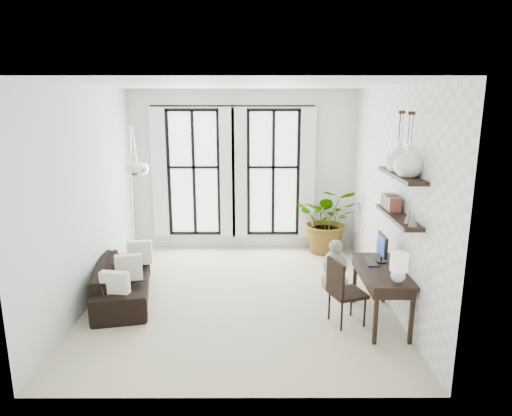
{
  "coord_description": "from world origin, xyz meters",
  "views": [
    {
      "loc": [
        0.23,
        -6.62,
        3.0
      ],
      "look_at": [
        0.25,
        0.3,
        1.35
      ],
      "focal_mm": 32.0,
      "sensor_mm": 36.0,
      "label": 1
    }
  ],
  "objects_px": {
    "sofa": "(123,281)",
    "desk": "(383,274)",
    "desk_chair": "(342,288)",
    "arc_lamp": "(132,165)",
    "plant": "(328,220)",
    "buddha": "(335,267)"
  },
  "relations": [
    {
      "from": "sofa",
      "to": "desk",
      "type": "distance_m",
      "value": 3.86
    },
    {
      "from": "desk",
      "to": "desk_chair",
      "type": "bearing_deg",
      "value": -178.36
    },
    {
      "from": "buddha",
      "to": "desk",
      "type": "bearing_deg",
      "value": -72.2
    },
    {
      "from": "sofa",
      "to": "plant",
      "type": "height_order",
      "value": "plant"
    },
    {
      "from": "arc_lamp",
      "to": "buddha",
      "type": "height_order",
      "value": "arc_lamp"
    },
    {
      "from": "desk",
      "to": "buddha",
      "type": "bearing_deg",
      "value": 107.8
    },
    {
      "from": "desk",
      "to": "arc_lamp",
      "type": "height_order",
      "value": "arc_lamp"
    },
    {
      "from": "desk_chair",
      "to": "desk",
      "type": "bearing_deg",
      "value": -17.03
    },
    {
      "from": "desk",
      "to": "arc_lamp",
      "type": "relative_size",
      "value": 0.51
    },
    {
      "from": "sofa",
      "to": "desk_chair",
      "type": "distance_m",
      "value": 3.33
    },
    {
      "from": "plant",
      "to": "arc_lamp",
      "type": "height_order",
      "value": "arc_lamp"
    },
    {
      "from": "desk",
      "to": "arc_lamp",
      "type": "distance_m",
      "value": 4.1
    },
    {
      "from": "desk",
      "to": "buddha",
      "type": "relative_size",
      "value": 1.65
    },
    {
      "from": "plant",
      "to": "buddha",
      "type": "distance_m",
      "value": 1.8
    },
    {
      "from": "sofa",
      "to": "arc_lamp",
      "type": "xyz_separation_m",
      "value": [
        0.1,
        0.55,
        1.71
      ]
    },
    {
      "from": "arc_lamp",
      "to": "buddha",
      "type": "relative_size",
      "value": 3.26
    },
    {
      "from": "desk",
      "to": "desk_chair",
      "type": "xyz_separation_m",
      "value": [
        -0.54,
        -0.02,
        -0.2
      ]
    },
    {
      "from": "desk_chair",
      "to": "buddha",
      "type": "bearing_deg",
      "value": 65.5
    },
    {
      "from": "sofa",
      "to": "desk",
      "type": "xyz_separation_m",
      "value": [
        3.75,
        -0.83,
        0.44
      ]
    },
    {
      "from": "sofa",
      "to": "desk",
      "type": "height_order",
      "value": "desk"
    },
    {
      "from": "plant",
      "to": "sofa",
      "type": "bearing_deg",
      "value": -147.72
    },
    {
      "from": "plant",
      "to": "desk",
      "type": "bearing_deg",
      "value": -85.14
    }
  ]
}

